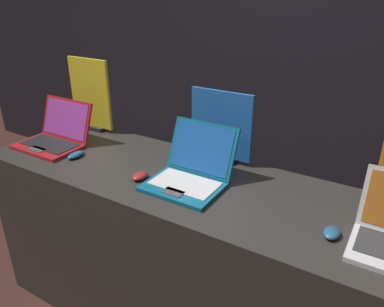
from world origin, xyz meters
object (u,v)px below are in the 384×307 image
object	(u,v)px
promo_stand_front	(91,96)
promo_stand_middle	(221,128)
mouse_front	(76,155)
laptop_front	(55,136)
laptop_middle	(191,171)
mouse_middle	(140,176)
mouse_back	(332,233)

from	to	relation	value
promo_stand_front	promo_stand_middle	xyz separation A→B (m)	(0.96, 0.01, -0.04)
mouse_front	laptop_front	bearing A→B (deg)	164.55
laptop_middle	promo_stand_front	bearing A→B (deg)	162.33
mouse_front	mouse_middle	size ratio (longest dim) A/B	1.18
mouse_front	mouse_back	distance (m)	1.42
promo_stand_front	mouse_back	size ratio (longest dim) A/B	5.08
mouse_front	laptop_middle	size ratio (longest dim) A/B	0.30
laptop_front	laptop_middle	size ratio (longest dim) A/B	1.02
mouse_middle	mouse_back	size ratio (longest dim) A/B	1.03
promo_stand_front	promo_stand_middle	size ratio (longest dim) A/B	1.21
promo_stand_front	mouse_middle	size ratio (longest dim) A/B	4.95
promo_stand_middle	mouse_back	world-z (taller)	promo_stand_middle
promo_stand_middle	mouse_back	distance (m)	0.83
laptop_front	mouse_middle	bearing A→B (deg)	-6.67
mouse_front	mouse_back	size ratio (longest dim) A/B	1.21
mouse_front	promo_stand_middle	bearing A→B (deg)	29.32
laptop_front	promo_stand_middle	xyz separation A→B (m)	(0.96, 0.33, 0.13)
laptop_front	promo_stand_middle	distance (m)	1.03
mouse_front	promo_stand_middle	world-z (taller)	promo_stand_middle
laptop_front	laptop_middle	world-z (taller)	laptop_middle
mouse_front	promo_stand_front	bearing A→B (deg)	122.10
mouse_front	mouse_middle	distance (m)	0.48
laptop_front	mouse_back	world-z (taller)	laptop_front
promo_stand_front	mouse_back	world-z (taller)	promo_stand_front
promo_stand_middle	mouse_front	bearing A→B (deg)	-150.68
promo_stand_front	promo_stand_middle	world-z (taller)	promo_stand_front
laptop_front	mouse_back	bearing A→B (deg)	-2.32
laptop_front	mouse_front	world-z (taller)	laptop_front
promo_stand_front	mouse_back	bearing A→B (deg)	-13.22
mouse_front	mouse_middle	world-z (taller)	mouse_middle
laptop_front	promo_stand_front	distance (m)	0.36
laptop_front	mouse_back	xyz separation A→B (m)	(1.66, -0.07, -0.04)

